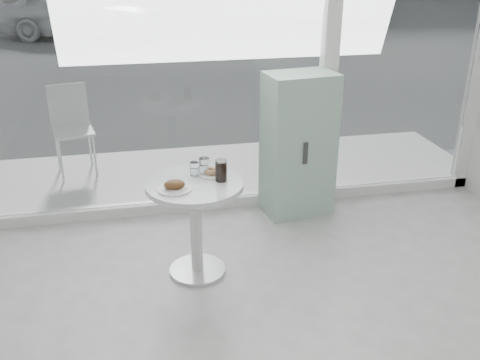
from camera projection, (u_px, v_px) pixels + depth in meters
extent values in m
cube|color=white|center=(234.00, 200.00, 5.27)|extent=(5.00, 0.12, 0.10)
cube|color=white|center=(330.00, 48.00, 4.85)|extent=(0.14, 0.14, 3.00)
cube|color=white|center=(144.00, 67.00, 4.59)|extent=(3.21, 0.02, 2.60)
cube|color=white|center=(407.00, 56.00, 5.03)|extent=(1.41, 0.02, 2.60)
cylinder|color=silver|center=(198.00, 270.00, 4.21)|extent=(0.44, 0.44, 0.03)
cylinder|color=silver|center=(196.00, 230.00, 4.07)|extent=(0.09, 0.09, 0.70)
cylinder|color=white|center=(194.00, 185.00, 3.91)|extent=(0.72, 0.72, 0.04)
cube|color=white|center=(220.00, 172.00, 6.00)|extent=(5.60, 1.60, 0.05)
cube|color=#3A3A3A|center=(156.00, 26.00, 16.95)|extent=(40.00, 24.00, 0.00)
cube|color=#88AE9B|center=(298.00, 145.00, 4.93)|extent=(0.67, 0.49, 1.34)
cube|color=#333333|center=(305.00, 153.00, 4.74)|extent=(0.04, 0.03, 0.20)
cylinder|color=silver|center=(61.00, 161.00, 5.61)|extent=(0.02, 0.02, 0.46)
cylinder|color=silver|center=(95.00, 156.00, 5.74)|extent=(0.02, 0.02, 0.46)
cylinder|color=silver|center=(58.00, 150.00, 5.91)|extent=(0.02, 0.02, 0.46)
cylinder|color=silver|center=(90.00, 146.00, 6.03)|extent=(0.02, 0.02, 0.46)
cube|color=silver|center=(73.00, 132.00, 5.72)|extent=(0.49, 0.49, 0.03)
cube|color=silver|center=(68.00, 105.00, 5.79)|extent=(0.41, 0.10, 0.46)
imported|color=silver|center=(82.00, 10.00, 14.33)|extent=(4.71, 3.11, 1.49)
cylinder|color=white|center=(175.00, 189.00, 3.79)|extent=(0.25, 0.25, 0.01)
cube|color=white|center=(178.00, 188.00, 3.78)|extent=(0.16, 0.16, 0.00)
ellipsoid|color=#351E0E|center=(174.00, 185.00, 3.77)|extent=(0.15, 0.12, 0.07)
ellipsoid|color=#351E0E|center=(179.00, 184.00, 3.80)|extent=(0.08, 0.07, 0.04)
cylinder|color=white|center=(212.00, 174.00, 4.03)|extent=(0.20, 0.20, 0.01)
torus|color=tan|center=(212.00, 171.00, 4.02)|extent=(0.12, 0.12, 0.04)
cylinder|color=white|center=(194.00, 169.00, 4.00)|extent=(0.07, 0.07, 0.11)
cylinder|color=white|center=(194.00, 172.00, 4.01)|extent=(0.05, 0.05, 0.06)
cylinder|color=white|center=(204.00, 166.00, 4.02)|extent=(0.08, 0.08, 0.13)
cylinder|color=white|center=(204.00, 169.00, 4.03)|extent=(0.07, 0.07, 0.07)
cylinder|color=white|center=(221.00, 170.00, 3.90)|extent=(0.09, 0.09, 0.16)
cylinder|color=black|center=(221.00, 171.00, 3.91)|extent=(0.07, 0.07, 0.15)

